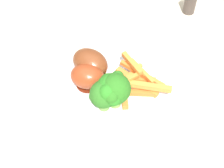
{
  "coord_description": "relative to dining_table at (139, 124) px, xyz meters",
  "views": [
    {
      "loc": [
        -0.35,
        0.07,
        1.18
      ],
      "look_at": [
        0.01,
        0.06,
        0.74
      ],
      "focal_mm": 48.71,
      "sensor_mm": 36.0,
      "label": 1
    }
  ],
  "objects": [
    {
      "name": "dining_table",
      "position": [
        0.0,
        0.0,
        0.0
      ],
      "size": [
        1.23,
        0.73,
        0.7
      ],
      "color": "beige",
      "rests_on": "ground_plane"
    },
    {
      "name": "dinner_plate",
      "position": [
        0.01,
        0.06,
        0.11
      ],
      "size": [
        0.26,
        0.26,
        0.01
      ],
      "primitive_type": "cylinder",
      "color": "silver",
      "rests_on": "dining_table"
    },
    {
      "name": "broccoli_floret_front",
      "position": [
        -0.02,
        0.06,
        0.16
      ],
      "size": [
        0.07,
        0.06,
        0.07
      ],
      "color": "#83BF4C",
      "rests_on": "dinner_plate"
    },
    {
      "name": "broccoli_floret_middle",
      "position": [
        -0.03,
        0.08,
        0.15
      ],
      "size": [
        0.05,
        0.05,
        0.06
      ],
      "color": "#75A04A",
      "rests_on": "dinner_plate"
    },
    {
      "name": "broccoli_floret_back",
      "position": [
        -0.02,
        0.06,
        0.15
      ],
      "size": [
        0.07,
        0.06,
        0.07
      ],
      "color": "#7FA355",
      "rests_on": "dinner_plate"
    },
    {
      "name": "carrot_fries_pile",
      "position": [
        0.02,
        0.02,
        0.13
      ],
      "size": [
        0.11,
        0.15,
        0.04
      ],
      "color": "orange",
      "rests_on": "dinner_plate"
    },
    {
      "name": "chicken_drumstick_near",
      "position": [
        0.06,
        0.1,
        0.14
      ],
      "size": [
        0.1,
        0.12,
        0.05
      ],
      "color": "#4D2010",
      "rests_on": "dinner_plate"
    },
    {
      "name": "chicken_drumstick_far",
      "position": [
        0.03,
        0.1,
        0.13
      ],
      "size": [
        0.07,
        0.12,
        0.05
      ],
      "color": "#632110",
      "rests_on": "dinner_plate"
    },
    {
      "name": "pepper_shaker",
      "position": [
        0.26,
        -0.14,
        0.13
      ],
      "size": [
        0.03,
        0.03,
        0.05
      ],
      "primitive_type": "cylinder",
      "color": "#423833",
      "rests_on": "dining_table"
    }
  ]
}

